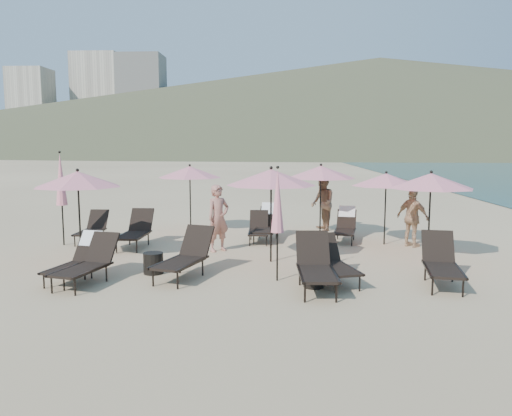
{
  "coord_description": "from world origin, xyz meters",
  "views": [
    {
      "loc": [
        -0.4,
        -10.24,
        2.84
      ],
      "look_at": [
        -1.02,
        3.5,
        1.1
      ],
      "focal_mm": 35.0,
      "sensor_mm": 36.0,
      "label": 1
    }
  ],
  "objects_px": {
    "beachgoer_a": "(218,218)",
    "umbrella_open_0": "(78,179)",
    "umbrella_open_2": "(431,181)",
    "side_table_1": "(314,277)",
    "umbrella_closed_0": "(278,201)",
    "beachgoer_b": "(322,203)",
    "lounger_0": "(77,258)",
    "umbrella_open_3": "(190,172)",
    "lounger_4": "(316,265)",
    "lounger_6": "(92,228)",
    "lounger_5": "(442,262)",
    "side_table_0": "(153,263)",
    "umbrella_open_4": "(321,172)",
    "lounger_1": "(88,262)",
    "lounger_3": "(333,262)",
    "lounger_9": "(259,228)",
    "umbrella_open_1": "(271,177)",
    "lounger_10": "(346,225)",
    "lounger_2": "(185,256)",
    "lounger_8": "(267,223)",
    "lounger_7": "(136,230)",
    "beachgoer_c": "(413,218)",
    "umbrella_closed_1": "(61,180)",
    "umbrella_open_5": "(386,180)"
  },
  "relations": [
    {
      "from": "lounger_1",
      "to": "beachgoer_b",
      "type": "distance_m",
      "value": 8.62
    },
    {
      "from": "lounger_10",
      "to": "umbrella_open_3",
      "type": "height_order",
      "value": "umbrella_open_3"
    },
    {
      "from": "lounger_5",
      "to": "side_table_0",
      "type": "relative_size",
      "value": 3.9
    },
    {
      "from": "lounger_3",
      "to": "umbrella_open_0",
      "type": "bearing_deg",
      "value": 148.26
    },
    {
      "from": "umbrella_open_2",
      "to": "umbrella_closed_0",
      "type": "height_order",
      "value": "umbrella_closed_0"
    },
    {
      "from": "umbrella_open_4",
      "to": "lounger_6",
      "type": "bearing_deg",
      "value": -171.0
    },
    {
      "from": "umbrella_open_2",
      "to": "side_table_1",
      "type": "xyz_separation_m",
      "value": [
        -3.01,
        -2.56,
        -1.76
      ]
    },
    {
      "from": "umbrella_open_4",
      "to": "umbrella_closed_0",
      "type": "bearing_deg",
      "value": -104.49
    },
    {
      "from": "umbrella_open_4",
      "to": "side_table_1",
      "type": "bearing_deg",
      "value": -95.95
    },
    {
      "from": "umbrella_open_3",
      "to": "umbrella_open_4",
      "type": "distance_m",
      "value": 4.26
    },
    {
      "from": "lounger_8",
      "to": "side_table_1",
      "type": "xyz_separation_m",
      "value": [
        1.05,
        -5.08,
        -0.3
      ]
    },
    {
      "from": "lounger_2",
      "to": "lounger_1",
      "type": "bearing_deg",
      "value": -145.28
    },
    {
      "from": "lounger_1",
      "to": "side_table_0",
      "type": "xyz_separation_m",
      "value": [
        1.14,
        0.87,
        -0.22
      ]
    },
    {
      "from": "umbrella_open_1",
      "to": "umbrella_open_3",
      "type": "height_order",
      "value": "umbrella_open_1"
    },
    {
      "from": "lounger_8",
      "to": "umbrella_closed_0",
      "type": "bearing_deg",
      "value": -78.5
    },
    {
      "from": "lounger_0",
      "to": "umbrella_open_3",
      "type": "bearing_deg",
      "value": 90.29
    },
    {
      "from": "lounger_7",
      "to": "beachgoer_c",
      "type": "relative_size",
      "value": 1.06
    },
    {
      "from": "beachgoer_a",
      "to": "umbrella_open_0",
      "type": "bearing_deg",
      "value": 160.28
    },
    {
      "from": "lounger_6",
      "to": "beachgoer_b",
      "type": "height_order",
      "value": "beachgoer_b"
    },
    {
      "from": "umbrella_closed_0",
      "to": "beachgoer_b",
      "type": "height_order",
      "value": "umbrella_closed_0"
    },
    {
      "from": "lounger_9",
      "to": "umbrella_open_1",
      "type": "distance_m",
      "value": 3.09
    },
    {
      "from": "lounger_2",
      "to": "side_table_1",
      "type": "bearing_deg",
      "value": 4.81
    },
    {
      "from": "umbrella_open_4",
      "to": "beachgoer_b",
      "type": "relative_size",
      "value": 1.23
    },
    {
      "from": "lounger_1",
      "to": "side_table_1",
      "type": "height_order",
      "value": "lounger_1"
    },
    {
      "from": "umbrella_open_1",
      "to": "beachgoer_c",
      "type": "distance_m",
      "value": 4.58
    },
    {
      "from": "lounger_2",
      "to": "lounger_4",
      "type": "distance_m",
      "value": 2.84
    },
    {
      "from": "lounger_4",
      "to": "beachgoer_a",
      "type": "xyz_separation_m",
      "value": [
        -2.35,
        3.47,
        0.41
      ]
    },
    {
      "from": "lounger_7",
      "to": "lounger_10",
      "type": "bearing_deg",
      "value": 12.69
    },
    {
      "from": "lounger_6",
      "to": "umbrella_closed_1",
      "type": "height_order",
      "value": "umbrella_closed_1"
    },
    {
      "from": "beachgoer_b",
      "to": "lounger_1",
      "type": "bearing_deg",
      "value": -50.45
    },
    {
      "from": "umbrella_closed_0",
      "to": "lounger_5",
      "type": "bearing_deg",
      "value": -2.61
    },
    {
      "from": "lounger_5",
      "to": "side_table_1",
      "type": "distance_m",
      "value": 2.65
    },
    {
      "from": "lounger_4",
      "to": "umbrella_closed_1",
      "type": "relative_size",
      "value": 0.69
    },
    {
      "from": "lounger_8",
      "to": "umbrella_open_5",
      "type": "distance_m",
      "value": 3.69
    },
    {
      "from": "umbrella_open_3",
      "to": "side_table_1",
      "type": "relative_size",
      "value": 5.43
    },
    {
      "from": "lounger_3",
      "to": "umbrella_open_2",
      "type": "height_order",
      "value": "umbrella_open_2"
    },
    {
      "from": "umbrella_open_1",
      "to": "beachgoer_a",
      "type": "bearing_deg",
      "value": 140.87
    },
    {
      "from": "lounger_1",
      "to": "beachgoer_b",
      "type": "height_order",
      "value": "beachgoer_b"
    },
    {
      "from": "lounger_5",
      "to": "lounger_1",
      "type": "bearing_deg",
      "value": -168.73
    },
    {
      "from": "lounger_10",
      "to": "beachgoer_c",
      "type": "relative_size",
      "value": 1.0
    },
    {
      "from": "umbrella_closed_0",
      "to": "beachgoer_b",
      "type": "relative_size",
      "value": 1.3
    },
    {
      "from": "lounger_7",
      "to": "beachgoer_a",
      "type": "height_order",
      "value": "beachgoer_a"
    },
    {
      "from": "lounger_5",
      "to": "beachgoer_b",
      "type": "xyz_separation_m",
      "value": [
        -1.86,
        6.46,
        0.46
      ]
    },
    {
      "from": "lounger_0",
      "to": "lounger_7",
      "type": "height_order",
      "value": "lounger_7"
    },
    {
      "from": "lounger_4",
      "to": "lounger_6",
      "type": "distance_m",
      "value": 7.74
    },
    {
      "from": "lounger_3",
      "to": "lounger_4",
      "type": "xyz_separation_m",
      "value": [
        -0.41,
        -0.54,
        0.06
      ]
    },
    {
      "from": "lounger_4",
      "to": "lounger_6",
      "type": "bearing_deg",
      "value": 141.22
    },
    {
      "from": "lounger_1",
      "to": "lounger_8",
      "type": "xyz_separation_m",
      "value": [
        3.57,
        5.04,
        0.05
      ]
    },
    {
      "from": "lounger_8",
      "to": "beachgoer_b",
      "type": "relative_size",
      "value": 0.95
    },
    {
      "from": "lounger_4",
      "to": "lounger_7",
      "type": "height_order",
      "value": "lounger_4"
    }
  ]
}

